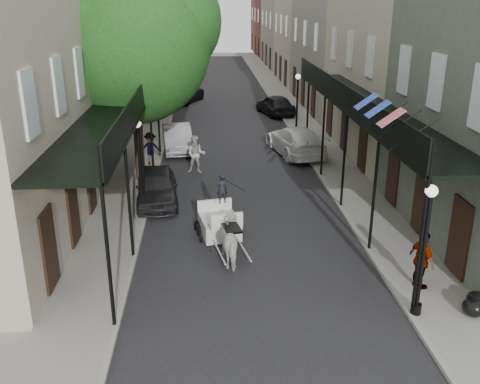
{
  "coord_description": "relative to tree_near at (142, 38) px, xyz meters",
  "views": [
    {
      "loc": [
        -1.47,
        -14.16,
        8.25
      ],
      "look_at": [
        -0.31,
        3.83,
        1.6
      ],
      "focal_mm": 40.0,
      "sensor_mm": 36.0,
      "label": 1
    }
  ],
  "objects": [
    {
      "name": "ground",
      "position": [
        4.2,
        -10.18,
        -6.49
      ],
      "size": [
        140.0,
        140.0,
        0.0
      ],
      "primitive_type": "plane",
      "color": "gray",
      "rests_on": "ground"
    },
    {
      "name": "road",
      "position": [
        4.2,
        9.82,
        -6.48
      ],
      "size": [
        8.0,
        90.0,
        0.01
      ],
      "primitive_type": "cube",
      "color": "black",
      "rests_on": "ground"
    },
    {
      "name": "sidewalk_left",
      "position": [
        -0.8,
        9.82,
        -6.43
      ],
      "size": [
        2.2,
        90.0,
        0.12
      ],
      "primitive_type": "cube",
      "color": "gray",
      "rests_on": "ground"
    },
    {
      "name": "sidewalk_right",
      "position": [
        9.2,
        9.82,
        -6.43
      ],
      "size": [
        2.2,
        90.0,
        0.12
      ],
      "primitive_type": "cube",
      "color": "gray",
      "rests_on": "ground"
    },
    {
      "name": "building_row_left",
      "position": [
        -4.4,
        19.82,
        -1.24
      ],
      "size": [
        5.0,
        80.0,
        10.5
      ],
      "primitive_type": "cube",
      "color": "#A9A087",
      "rests_on": "ground"
    },
    {
      "name": "building_row_right",
      "position": [
        12.8,
        19.82,
        -1.24
      ],
      "size": [
        5.0,
        80.0,
        10.5
      ],
      "primitive_type": "cube",
      "color": "gray",
      "rests_on": "ground"
    },
    {
      "name": "gallery_left",
      "position": [
        -0.59,
        -3.2,
        -2.44
      ],
      "size": [
        2.2,
        18.05,
        4.88
      ],
      "color": "black",
      "rests_on": "sidewalk_left"
    },
    {
      "name": "gallery_right",
      "position": [
        8.99,
        -3.2,
        -2.44
      ],
      "size": [
        2.2,
        18.05,
        4.88
      ],
      "color": "black",
      "rests_on": "sidewalk_right"
    },
    {
      "name": "tree_near",
      "position": [
        0.0,
        0.0,
        0.0
      ],
      "size": [
        7.31,
        6.8,
        9.63
      ],
      "color": "#382619",
      "rests_on": "sidewalk_left"
    },
    {
      "name": "tree_far",
      "position": [
        -0.05,
        14.0,
        -0.65
      ],
      "size": [
        6.45,
        6.0,
        8.61
      ],
      "color": "#382619",
      "rests_on": "sidewalk_left"
    },
    {
      "name": "lamppost_right_near",
      "position": [
        8.3,
        -12.18,
        -4.44
      ],
      "size": [
        0.32,
        0.32,
        3.71
      ],
      "color": "black",
      "rests_on": "sidewalk_right"
    },
    {
      "name": "lamppost_left",
      "position": [
        0.1,
        -4.18,
        -4.44
      ],
      "size": [
        0.32,
        0.32,
        3.71
      ],
      "color": "black",
      "rests_on": "sidewalk_left"
    },
    {
      "name": "lamppost_right_far",
      "position": [
        8.3,
        7.82,
        -4.44
      ],
      "size": [
        0.32,
        0.32,
        3.71
      ],
      "color": "black",
      "rests_on": "sidewalk_right"
    },
    {
      "name": "horse",
      "position": [
        3.51,
        -8.59,
        -5.73
      ],
      "size": [
        1.15,
        1.93,
        1.52
      ],
      "primitive_type": "imported",
      "rotation": [
        0.0,
        0.0,
        3.33
      ],
      "color": "beige",
      "rests_on": "ground"
    },
    {
      "name": "carriage",
      "position": [
        3.05,
        -6.26,
        -5.5
      ],
      "size": [
        1.8,
        2.45,
        2.55
      ],
      "rotation": [
        0.0,
        0.0,
        0.19
      ],
      "color": "black",
      "rests_on": "ground"
    },
    {
      "name": "pedestrian_walking",
      "position": [
        2.2,
        0.88,
        -5.55
      ],
      "size": [
        0.94,
        0.75,
        1.88
      ],
      "primitive_type": "imported",
      "rotation": [
        0.0,
        0.0,
        -0.04
      ],
      "color": "#AAAAA0",
      "rests_on": "ground"
    },
    {
      "name": "pedestrian_sidewalk_left",
      "position": [
        -0.12,
        2.06,
        -5.53
      ],
      "size": [
        1.12,
        0.69,
        1.67
      ],
      "primitive_type": "imported",
      "rotation": [
        0.0,
        0.0,
        3.2
      ],
      "color": "gray",
      "rests_on": "sidewalk_left"
    },
    {
      "name": "pedestrian_sidewalk_right",
      "position": [
        8.9,
        -10.83,
        -5.47
      ],
      "size": [
        0.7,
        1.13,
        1.8
      ],
      "primitive_type": "imported",
      "rotation": [
        0.0,
        0.0,
        1.83
      ],
      "color": "gray",
      "rests_on": "sidewalk_right"
    },
    {
      "name": "car_left_near",
      "position": [
        0.6,
        -3.07,
        -5.77
      ],
      "size": [
        2.03,
        4.32,
        1.43
      ],
      "primitive_type": "imported",
      "rotation": [
        0.0,
        0.0,
        0.08
      ],
      "color": "black",
      "rests_on": "ground"
    },
    {
      "name": "car_left_mid",
      "position": [
        1.09,
        5.01,
        -5.77
      ],
      "size": [
        2.05,
        4.52,
        1.44
      ],
      "primitive_type": "imported",
      "rotation": [
        0.0,
        0.0,
        0.12
      ],
      "color": "#A0A0A5",
      "rests_on": "ground"
    },
    {
      "name": "car_left_far",
      "position": [
        0.87,
        19.37,
        -5.85
      ],
      "size": [
        3.7,
        5.07,
        1.28
      ],
      "primitive_type": "imported",
      "rotation": [
        0.0,
        0.0,
        -0.38
      ],
      "color": "black",
      "rests_on": "ground"
    },
    {
      "name": "car_right_near",
      "position": [
        7.59,
        3.82,
        -5.72
      ],
      "size": [
        3.06,
        5.61,
        1.54
      ],
      "primitive_type": "imported",
      "rotation": [
        0.0,
        0.0,
        3.32
      ],
      "color": "white",
      "rests_on": "ground"
    },
    {
      "name": "car_right_far",
      "position": [
        7.8,
        14.27,
        -5.74
      ],
      "size": [
        2.8,
        4.68,
        1.49
      ],
      "primitive_type": "imported",
      "rotation": [
        0.0,
        0.0,
        3.39
      ],
      "color": "black",
      "rests_on": "ground"
    },
    {
      "name": "trash_bags",
      "position": [
        9.91,
        -12.2,
        -6.13
      ],
      "size": [
        0.87,
        1.02,
        0.52
      ],
      "color": "black",
      "rests_on": "sidewalk_right"
    }
  ]
}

